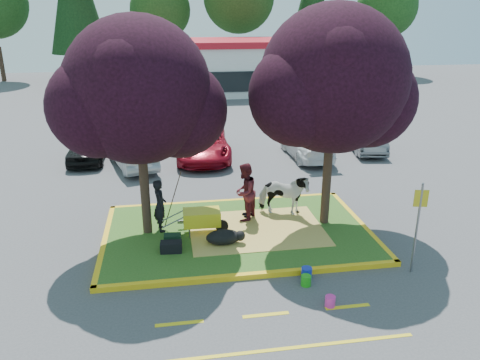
{
  "coord_description": "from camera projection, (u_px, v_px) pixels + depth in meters",
  "views": [
    {
      "loc": [
        -2.06,
        -13.15,
        6.66
      ],
      "look_at": [
        0.15,
        0.5,
        1.66
      ],
      "focal_mm": 35.0,
      "sensor_mm": 36.0,
      "label": 1
    }
  ],
  "objects": [
    {
      "name": "handler",
      "position": [
        160.0,
        205.0,
        14.51
      ],
      "size": [
        0.52,
        0.68,
        1.67
      ],
      "primitive_type": "imported",
      "rotation": [
        0.0,
        0.0,
        1.78
      ],
      "color": "black",
      "rests_on": "median_island"
    },
    {
      "name": "car_white",
      "position": [
        307.0,
        145.0,
        22.42
      ],
      "size": [
        1.84,
        4.32,
        1.24
      ],
      "primitive_type": "imported",
      "rotation": [
        0.0,
        0.0,
        3.17
      ],
      "color": "white",
      "rests_on": "ground"
    },
    {
      "name": "car_red",
      "position": [
        202.0,
        143.0,
        22.37
      ],
      "size": [
        2.66,
        5.44,
        1.49
      ],
      "primitive_type": "imported",
      "rotation": [
        0.0,
        0.0,
        -0.04
      ],
      "color": "maroon",
      "rests_on": "ground"
    },
    {
      "name": "retail_building",
      "position": [
        210.0,
        66.0,
        40.3
      ],
      "size": [
        20.4,
        8.4,
        4.4
      ],
      "color": "silver",
      "rests_on": "ground"
    },
    {
      "name": "car_grey",
      "position": [
        365.0,
        138.0,
        23.58
      ],
      "size": [
        2.0,
        4.16,
        1.32
      ],
      "primitive_type": "imported",
      "rotation": [
        0.0,
        0.0,
        -0.16
      ],
      "color": "#55575C",
      "rests_on": "ground"
    },
    {
      "name": "tree_purple_right",
      "position": [
        334.0,
        87.0,
        13.84
      ],
      "size": [
        5.3,
        4.4,
        6.82
      ],
      "color": "black",
      "rests_on": "median_island"
    },
    {
      "name": "median_island",
      "position": [
        238.0,
        233.0,
        14.76
      ],
      "size": [
        8.0,
        5.0,
        0.15
      ],
      "primitive_type": "cube",
      "color": "#2A551A",
      "rests_on": "ground"
    },
    {
      "name": "curb_left",
      "position": [
        105.0,
        242.0,
        14.14
      ],
      "size": [
        0.16,
        5.3,
        0.15
      ],
      "primitive_type": "cube",
      "color": "yellow",
      "rests_on": "ground"
    },
    {
      "name": "fire_lane_long",
      "position": [
        278.0,
        349.0,
        9.77
      ],
      "size": [
        6.0,
        0.1,
        0.01
      ],
      "primitive_type": "cube",
      "color": "yellow",
      "rests_on": "ground"
    },
    {
      "name": "bucket_pink",
      "position": [
        330.0,
        301.0,
        11.16
      ],
      "size": [
        0.31,
        0.31,
        0.27
      ],
      "primitive_type": "cylinder",
      "rotation": [
        0.0,
        0.0,
        -0.28
      ],
      "color": "#EB349B",
      "rests_on": "ground"
    },
    {
      "name": "straw_bedding",
      "position": [
        256.0,
        229.0,
        14.82
      ],
      "size": [
        4.2,
        3.0,
        0.01
      ],
      "primitive_type": "cube",
      "color": "#D8C358",
      "rests_on": "median_island"
    },
    {
      "name": "fire_lane_stripe_b",
      "position": [
        266.0,
        315.0,
        10.88
      ],
      "size": [
        1.1,
        0.12,
        0.01
      ],
      "primitive_type": "cube",
      "color": "yellow",
      "rests_on": "ground"
    },
    {
      "name": "visitor_b",
      "position": [
        247.0,
        197.0,
        15.55
      ],
      "size": [
        0.44,
        0.84,
        1.37
      ],
      "primitive_type": "imported",
      "rotation": [
        0.0,
        0.0,
        -1.43
      ],
      "color": "black",
      "rests_on": "median_island"
    },
    {
      "name": "bucket_blue",
      "position": [
        307.0,
        273.0,
        12.34
      ],
      "size": [
        0.36,
        0.36,
        0.3
      ],
      "primitive_type": "cylinder",
      "rotation": [
        0.0,
        0.0,
        -0.34
      ],
      "color": "#162DB4",
      "rests_on": "ground"
    },
    {
      "name": "bucket_green",
      "position": [
        306.0,
        280.0,
        12.02
      ],
      "size": [
        0.31,
        0.31,
        0.28
      ],
      "primitive_type": "cylinder",
      "rotation": [
        0.0,
        0.0,
        0.23
      ],
      "color": "#20A118",
      "rests_on": "ground"
    },
    {
      "name": "curb_right",
      "position": [
        360.0,
        224.0,
        15.37
      ],
      "size": [
        0.16,
        5.3,
        0.15
      ],
      "primitive_type": "cube",
      "color": "yellow",
      "rests_on": "ground"
    },
    {
      "name": "ground",
      "position": [
        238.0,
        235.0,
        14.78
      ],
      "size": [
        90.0,
        90.0,
        0.0
      ],
      "primitive_type": "plane",
      "color": "#424244",
      "rests_on": "ground"
    },
    {
      "name": "fire_lane_stripe_c",
      "position": [
        347.0,
        307.0,
        11.18
      ],
      "size": [
        1.1,
        0.12,
        0.01
      ],
      "primitive_type": "cube",
      "color": "yellow",
      "rests_on": "ground"
    },
    {
      "name": "gear_bag_dark",
      "position": [
        171.0,
        247.0,
        13.38
      ],
      "size": [
        0.63,
        0.38,
        0.31
      ],
      "primitive_type": "cube",
      "rotation": [
        0.0,
        0.0,
        -0.08
      ],
      "color": "black",
      "rests_on": "median_island"
    },
    {
      "name": "car_silver",
      "position": [
        133.0,
        152.0,
        21.05
      ],
      "size": [
        2.52,
        4.35,
        1.36
      ],
      "primitive_type": "imported",
      "rotation": [
        0.0,
        0.0,
        3.42
      ],
      "color": "#95989C",
      "rests_on": "ground"
    },
    {
      "name": "gear_bag_green",
      "position": [
        173.0,
        239.0,
        13.93
      ],
      "size": [
        0.52,
        0.35,
        0.26
      ],
      "primitive_type": "cube",
      "rotation": [
        0.0,
        0.0,
        -0.09
      ],
      "color": "black",
      "rests_on": "median_island"
    },
    {
      "name": "fire_lane_stripe_a",
      "position": [
        179.0,
        323.0,
        10.58
      ],
      "size": [
        1.1,
        0.12,
        0.01
      ],
      "primitive_type": "cube",
      "color": "yellow",
      "rests_on": "ground"
    },
    {
      "name": "cow",
      "position": [
        283.0,
        195.0,
        15.66
      ],
      "size": [
        1.85,
        1.24,
        1.43
      ],
      "primitive_type": "imported",
      "rotation": [
        0.0,
        0.0,
        1.27
      ],
      "color": "white",
      "rests_on": "median_island"
    },
    {
      "name": "tree_purple_left",
      "position": [
        139.0,
        97.0,
        13.24
      ],
      "size": [
        5.06,
        4.2,
        6.51
      ],
      "color": "black",
      "rests_on": "median_island"
    },
    {
      "name": "sign_post",
      "position": [
        418.0,
        219.0,
        12.16
      ],
      "size": [
        0.36,
        0.11,
        2.55
      ],
      "rotation": [
        0.0,
        0.0,
        -0.21
      ],
      "color": "slate",
      "rests_on": "ground"
    },
    {
      "name": "car_black",
      "position": [
        88.0,
        146.0,
        22.02
      ],
      "size": [
        1.63,
        4.03,
        1.37
      ],
      "primitive_type": "imported",
      "rotation": [
        0.0,
        0.0,
        0.0
      ],
      "color": "black",
      "rests_on": "ground"
    },
    {
      "name": "treeline",
      "position": [
        192.0,
        0.0,
        47.26
      ],
      "size": [
        46.58,
        7.8,
        14.63
      ],
      "color": "black",
      "rests_on": "ground"
    },
    {
      "name": "calf",
      "position": [
        223.0,
        237.0,
        13.81
      ],
      "size": [
        1.15,
        0.84,
        0.44
      ],
      "primitive_type": "ellipsoid",
      "rotation": [
        0.0,
        0.0,
        -0.27
      ],
      "color": "black",
      "rests_on": "median_island"
    },
    {
      "name": "curb_near",
      "position": [
        253.0,
        276.0,
        12.36
      ],
      "size": [
        8.3,
        0.16,
        0.15
      ],
      "primitive_type": "cube",
      "color": "yellow",
      "rests_on": "ground"
    },
    {
      "name": "visitor_a",
      "position": [
        245.0,
        192.0,
        15.21
      ],
      "size": [
        1.12,
        1.18,
        1.93
      ],
      "primitive_type": "imported",
      "rotation": [
        0.0,
        0.0,
        -2.13
      ],
      "color": "#4E161E",
      "rests_on": "median_island"
    },
    {
      "name": "wheelbarrow",
      "position": [
        202.0,
        218.0,
        14.38
      ],
      "size": [
        2.04,
        0.7,
        0.77
      ],
      "rotation": [
        0.0,
        0.0,
        -0.02
      ],
      "color": "black",
      "rests_on": "median_island"
    },
    {
      "name": "curb_far",
      "position": [
        227.0,
        202.0,
        17.15
      ],
      "size": [
        8.3,
        0.16,
        0.15
      ],
      "primitive_type": "cube",
      "color": "yellow",
      "rests_on": "ground"
    }
  ]
}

